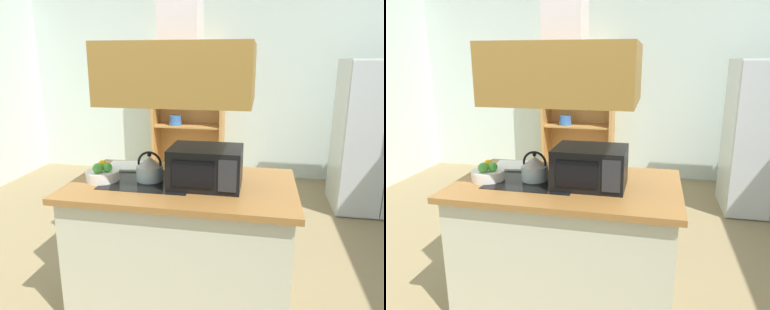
{
  "view_description": "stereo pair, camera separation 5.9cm",
  "coord_description": "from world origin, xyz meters",
  "views": [
    {
      "loc": [
        0.56,
        -2.32,
        1.7
      ],
      "look_at": [
        0.06,
        0.26,
        1.0
      ],
      "focal_mm": 33.51,
      "sensor_mm": 36.0,
      "label": 1
    },
    {
      "loc": [
        0.61,
        -2.31,
        1.7
      ],
      "look_at": [
        0.06,
        0.26,
        1.0
      ],
      "focal_mm": 33.51,
      "sensor_mm": 36.0,
      "label": 2
    }
  ],
  "objects": [
    {
      "name": "fruit_bowl",
      "position": [
        -0.49,
        -0.15,
        0.95
      ],
      "size": [
        0.22,
        0.22,
        0.13
      ],
      "color": "silver",
      "rests_on": "kitchen_island"
    },
    {
      "name": "cutting_board",
      "position": [
        -0.41,
        0.18,
        0.91
      ],
      "size": [
        0.37,
        0.28,
        0.02
      ],
      "primitive_type": "cube",
      "rotation": [
        0.0,
        0.0,
        0.14
      ],
      "color": "white",
      "rests_on": "kitchen_island"
    },
    {
      "name": "range_hood",
      "position": [
        0.06,
        -0.09,
        1.74
      ],
      "size": [
        0.9,
        0.7,
        1.26
      ],
      "color": "olive"
    },
    {
      "name": "microwave",
      "position": [
        0.22,
        -0.12,
        1.03
      ],
      "size": [
        0.46,
        0.35,
        0.26
      ],
      "color": "black",
      "rests_on": "kitchen_island"
    },
    {
      "name": "refrigerator",
      "position": [
        1.88,
        1.97,
        0.86
      ],
      "size": [
        0.9,
        0.77,
        1.71
      ],
      "color": "#B9C3BD",
      "rests_on": "ground"
    },
    {
      "name": "wall_back",
      "position": [
        0.0,
        3.0,
        1.35
      ],
      "size": [
        6.0,
        0.12,
        2.7
      ],
      "primitive_type": "cube",
      "color": "silver",
      "rests_on": "ground"
    },
    {
      "name": "dish_cabinet",
      "position": [
        -0.48,
        2.78,
        0.85
      ],
      "size": [
        1.02,
        0.4,
        1.92
      ],
      "color": "#B27D40",
      "rests_on": "ground"
    },
    {
      "name": "ground_plane",
      "position": [
        0.0,
        0.0,
        0.0
      ],
      "size": [
        7.8,
        7.8,
        0.0
      ],
      "primitive_type": "plane",
      "color": "#85724F"
    },
    {
      "name": "kitchen_island",
      "position": [
        0.06,
        -0.09,
        0.45
      ],
      "size": [
        1.5,
        0.9,
        0.9
      ],
      "color": "beige",
      "rests_on": "ground"
    },
    {
      "name": "kettle",
      "position": [
        -0.17,
        -0.09,
        0.99
      ],
      "size": [
        0.18,
        0.18,
        0.2
      ],
      "color": "#AFC2C0",
      "rests_on": "kitchen_island"
    }
  ]
}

